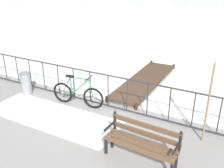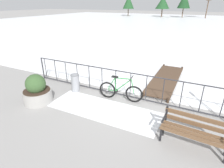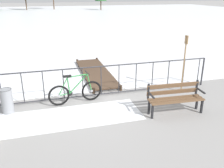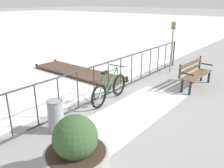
# 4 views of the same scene
# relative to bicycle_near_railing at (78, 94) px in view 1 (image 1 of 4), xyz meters

# --- Properties ---
(ground_plane) EXTENTS (160.00, 160.00, 0.00)m
(ground_plane) POSITION_rel_bicycle_near_railing_xyz_m (0.28, 0.28, -0.37)
(ground_plane) COLOR gray
(frozen_pond) EXTENTS (80.00, 56.00, 0.03)m
(frozen_pond) POSITION_rel_bicycle_near_railing_xyz_m (0.28, 28.68, -0.35)
(frozen_pond) COLOR white
(frozen_pond) RESTS_ON ground
(snow_patch) EXTENTS (3.98, 1.41, 0.01)m
(snow_patch) POSITION_rel_bicycle_near_railing_xyz_m (-0.25, -0.92, -0.36)
(snow_patch) COLOR white
(snow_patch) RESTS_ON ground
(railing_fence) EXTENTS (9.06, 0.06, 1.07)m
(railing_fence) POSITION_rel_bicycle_near_railing_xyz_m (0.28, 0.28, 0.19)
(railing_fence) COLOR #2D2D33
(railing_fence) RESTS_ON ground
(bicycle_near_railing) EXTENTS (1.71, 0.52, 0.97)m
(bicycle_near_railing) POSITION_rel_bicycle_near_railing_xyz_m (0.00, 0.00, 0.00)
(bicycle_near_railing) COLOR black
(bicycle_near_railing) RESTS_ON ground
(park_bench) EXTENTS (1.63, 0.57, 0.89)m
(park_bench) POSITION_rel_bicycle_near_railing_xyz_m (2.67, -1.42, 0.14)
(park_bench) COLOR brown
(park_bench) RESTS_ON ground
(trash_bin) EXTENTS (0.35, 0.35, 0.73)m
(trash_bin) POSITION_rel_bicycle_near_railing_xyz_m (-2.00, -0.13, 0.00)
(trash_bin) COLOR gray
(trash_bin) RESTS_ON ground
(oar_upright) EXTENTS (0.04, 0.16, 1.98)m
(oar_upright) POSITION_rel_bicycle_near_railing_xyz_m (3.72, -0.08, 0.77)
(oar_upright) COLOR #937047
(oar_upright) RESTS_ON ground
(wooden_dock) EXTENTS (1.10, 4.07, 0.20)m
(wooden_dock) POSITION_rel_bicycle_near_railing_xyz_m (1.19, 2.57, -0.25)
(wooden_dock) COLOR #4C3828
(wooden_dock) RESTS_ON ground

